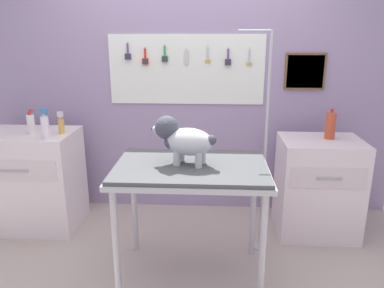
# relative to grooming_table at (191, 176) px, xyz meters

# --- Properties ---
(ground) EXTENTS (4.40, 4.00, 0.04)m
(ground) POSITION_rel_grooming_table_xyz_m (-0.11, -0.11, -0.80)
(ground) COLOR #B2A299
(rear_wall_panel) EXTENTS (4.00, 0.11, 2.30)m
(rear_wall_panel) POSITION_rel_grooming_table_xyz_m (-0.10, 1.17, 0.38)
(rear_wall_panel) COLOR #9B88AC
(rear_wall_panel) RESTS_ON ground
(grooming_table) EXTENTS (1.07, 0.71, 0.86)m
(grooming_table) POSITION_rel_grooming_table_xyz_m (0.00, 0.00, 0.00)
(grooming_table) COLOR #B7B7BC
(grooming_table) RESTS_ON ground
(grooming_arm) EXTENTS (0.30, 0.11, 1.75)m
(grooming_arm) POSITION_rel_grooming_table_xyz_m (0.55, 0.38, 0.04)
(grooming_arm) COLOR #B7B7BC
(grooming_arm) RESTS_ON ground
(dog) EXTENTS (0.45, 0.27, 0.33)m
(dog) POSITION_rel_grooming_table_xyz_m (-0.06, 0.02, 0.26)
(dog) COLOR silver
(dog) RESTS_ON grooming_table
(counter_left) EXTENTS (0.80, 0.58, 0.89)m
(counter_left) POSITION_rel_grooming_table_xyz_m (-1.48, 0.67, -0.34)
(counter_left) COLOR silver
(counter_left) RESTS_ON ground
(cabinet_right) EXTENTS (0.68, 0.54, 0.86)m
(cabinet_right) POSITION_rel_grooming_table_xyz_m (1.07, 0.68, -0.35)
(cabinet_right) COLOR silver
(cabinet_right) RESTS_ON ground
(conditioner_bottle) EXTENTS (0.05, 0.05, 0.19)m
(conditioner_bottle) POSITION_rel_grooming_table_xyz_m (-1.15, 0.64, 0.19)
(conditioner_bottle) COLOR gold
(conditioner_bottle) RESTS_ON counter_left
(detangler_spray) EXTENTS (0.06, 0.06, 0.26)m
(detangler_spray) POSITION_rel_grooming_table_xyz_m (-1.22, 0.48, 0.22)
(detangler_spray) COLOR white
(detangler_spray) RESTS_ON counter_left
(spray_bottle_tall) EXTENTS (0.07, 0.06, 0.21)m
(spray_bottle_tall) POSITION_rel_grooming_table_xyz_m (-1.41, 0.63, 0.20)
(spray_bottle_tall) COLOR white
(spray_bottle_tall) RESTS_ON counter_left
(soda_bottle) EXTENTS (0.08, 0.08, 0.26)m
(soda_bottle) POSITION_rel_grooming_table_xyz_m (1.14, 0.72, 0.20)
(soda_bottle) COLOR #BF482A
(soda_bottle) RESTS_ON cabinet_right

